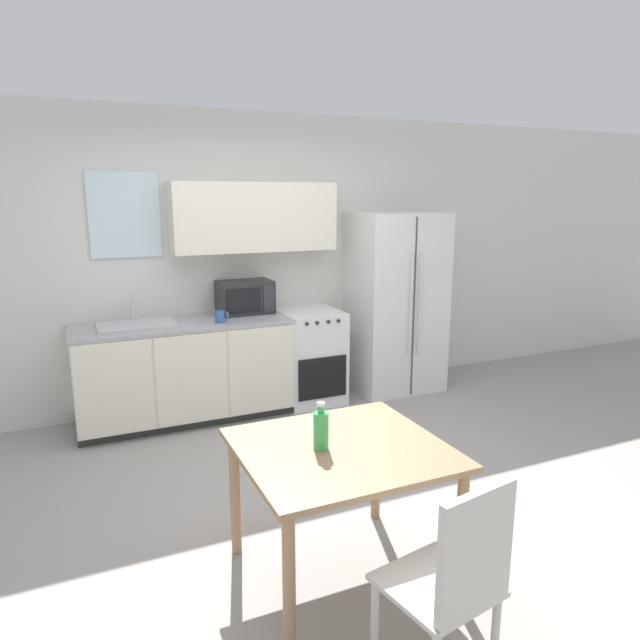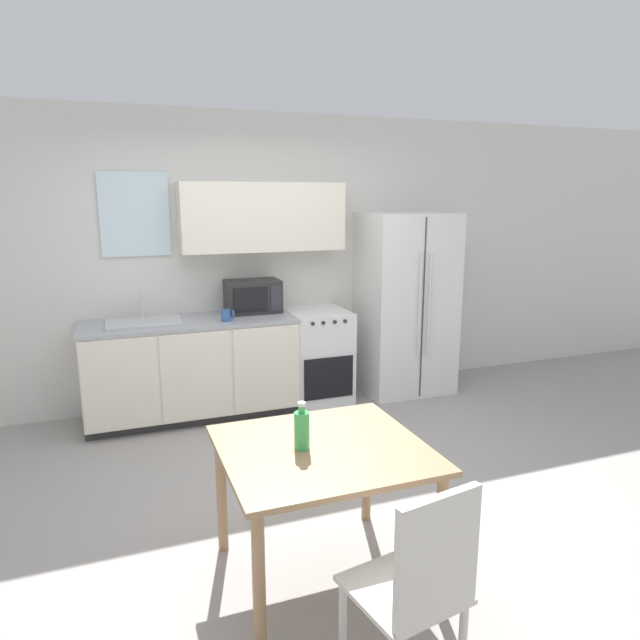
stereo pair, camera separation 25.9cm
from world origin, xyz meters
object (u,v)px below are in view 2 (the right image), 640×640
object	(u,v)px
oven_range	(317,355)
drink_bottle	(302,429)
coffee_mug	(227,315)
dining_table	(323,465)
refrigerator	(406,303)
microwave	(253,296)
dining_chair_near	(420,582)

from	to	relation	value
oven_range	drink_bottle	world-z (taller)	drink_bottle
coffee_mug	drink_bottle	size ratio (longest dim) A/B	0.46
dining_table	drink_bottle	bearing A→B (deg)	170.59
refrigerator	microwave	world-z (taller)	refrigerator
refrigerator	drink_bottle	distance (m)	3.12
coffee_mug	microwave	bearing A→B (deg)	43.86
refrigerator	dining_chair_near	bearing A→B (deg)	-117.92
microwave	coffee_mug	world-z (taller)	microwave
refrigerator	dining_table	xyz separation A→B (m)	(-1.83, -2.47, -0.27)
dining_chair_near	dining_table	bearing A→B (deg)	84.72
oven_range	dining_chair_near	distance (m)	3.44
oven_range	microwave	xyz separation A→B (m)	(-0.59, 0.12, 0.60)
oven_range	coffee_mug	world-z (taller)	coffee_mug
microwave	coffee_mug	distance (m)	0.44
microwave	dining_chair_near	world-z (taller)	microwave
microwave	coffee_mug	size ratio (longest dim) A/B	4.43
oven_range	coffee_mug	size ratio (longest dim) A/B	7.98
microwave	refrigerator	bearing A→B (deg)	-5.42
coffee_mug	dining_table	distance (m)	2.34
coffee_mug	oven_range	bearing A→B (deg)	11.07
microwave	dining_chair_near	distance (m)	3.51
microwave	drink_bottle	distance (m)	2.64
oven_range	coffee_mug	xyz separation A→B (m)	(-0.90, -0.18, 0.50)
dining_chair_near	microwave	bearing A→B (deg)	76.10
microwave	dining_table	bearing A→B (deg)	-96.64
drink_bottle	microwave	bearing A→B (deg)	81.08
dining_chair_near	drink_bottle	xyz separation A→B (m)	(-0.17, 0.86, 0.29)
oven_range	dining_table	xyz separation A→B (m)	(-0.89, -2.50, 0.18)
oven_range	dining_chair_near	bearing A→B (deg)	-103.83
refrigerator	dining_chair_near	xyz separation A→B (m)	(-1.76, -3.32, -0.36)
dining_table	oven_range	bearing A→B (deg)	70.33
oven_range	coffee_mug	distance (m)	1.04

